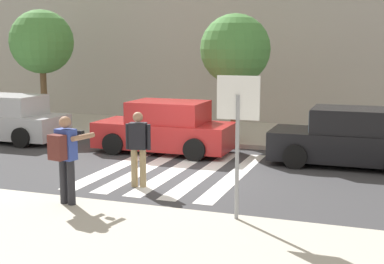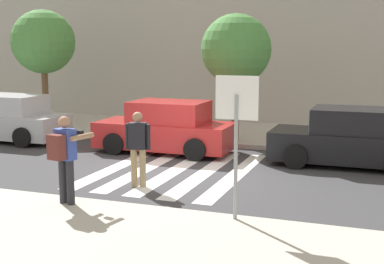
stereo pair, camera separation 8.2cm
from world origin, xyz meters
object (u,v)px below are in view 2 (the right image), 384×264
parked_car_red (166,128)px  stop_sign (237,116)px  parked_car_black (351,139)px  parked_car_silver (8,119)px  street_tree_west (43,42)px  street_tree_center (236,50)px  pedestrian_crossing (138,145)px  photographer_with_backpack (64,152)px

parked_car_red → stop_sign: bearing=-56.9°
parked_car_red → parked_car_black: size_ratio=1.00×
parked_car_silver → parked_car_black: same height
street_tree_west → street_tree_center: 7.78m
pedestrian_crossing → parked_car_black: 5.86m
stop_sign → parked_car_red: bearing=123.1°
parked_car_black → street_tree_center: size_ratio=1.01×
photographer_with_backpack → street_tree_west: (-6.52, 8.65, 2.13)m
parked_car_black → parked_car_silver: bearing=180.0°
stop_sign → photographer_with_backpack: stop_sign is taller
street_tree_west → parked_car_silver: bearing=-82.6°
parked_car_silver → street_tree_center: size_ratio=1.01×
pedestrian_crossing → street_tree_center: 6.18m
stop_sign → street_tree_west: bearing=139.6°
stop_sign → street_tree_west: 13.00m
parked_car_silver → parked_car_red: same height
photographer_with_backpack → parked_car_black: size_ratio=0.42×
stop_sign → parked_car_silver: (-9.51, 5.71, -1.27)m
photographer_with_backpack → parked_car_black: photographer_with_backpack is taller
parked_car_red → street_tree_west: 7.16m
street_tree_west → street_tree_center: (7.74, -0.77, -0.25)m
pedestrian_crossing → parked_car_red: bearing=103.6°
pedestrian_crossing → parked_car_black: bearing=41.5°
stop_sign → parked_car_silver: size_ratio=0.62×
photographer_with_backpack → parked_car_red: photographer_with_backpack is taller
street_tree_center → parked_car_silver: bearing=-165.6°
photographer_with_backpack → parked_car_silver: bearing=135.9°
stop_sign → pedestrian_crossing: 3.49m
photographer_with_backpack → street_tree_center: (1.22, 7.88, 1.88)m
parked_car_silver → pedestrian_crossing: bearing=-30.0°
photographer_with_backpack → stop_sign: bearing=4.6°
parked_car_red → pedestrian_crossing: bearing=-76.4°
parked_car_black → street_tree_center: (-3.71, 1.90, 2.32)m
photographer_with_backpack → parked_car_black: bearing=50.5°
pedestrian_crossing → street_tree_west: size_ratio=0.39×
stop_sign → parked_car_silver: stop_sign is taller
photographer_with_backpack → parked_car_red: (-0.39, 5.98, -0.44)m
photographer_with_backpack → pedestrian_crossing: 2.18m
stop_sign → parked_car_black: bearing=74.4°
photographer_with_backpack → street_tree_west: 11.04m
parked_car_silver → street_tree_center: (7.40, 1.90, 2.32)m
stop_sign → street_tree_west: size_ratio=0.58×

